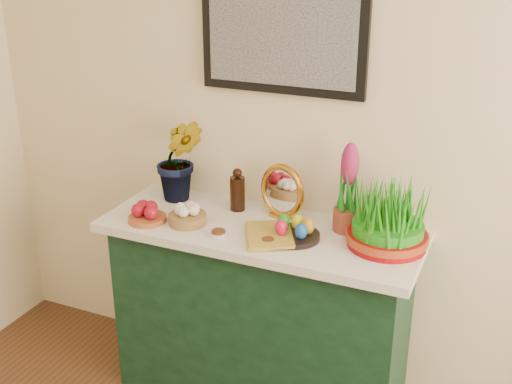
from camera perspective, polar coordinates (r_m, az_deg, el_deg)
room at (r=0.75m, az=-21.63°, el=-9.66°), size 4.50×4.54×2.72m
sideboard at (r=3.02m, az=0.39°, el=-11.09°), size 1.30×0.45×0.85m
tablecloth at (r=2.80m, az=0.41°, el=-3.44°), size 1.40×0.55×0.04m
hyacinth_green at (r=3.00m, az=-6.86°, el=4.07°), size 0.34×0.32×0.53m
apple_bowl at (r=2.86m, az=-9.66°, el=-1.93°), size 0.20×0.20×0.09m
garlic_basket at (r=2.82m, az=-6.12°, el=-2.09°), size 0.21×0.21×0.09m
vinegar_cruet at (r=2.92m, az=-1.66°, el=0.03°), size 0.07×0.07×0.20m
mirror at (r=2.84m, az=2.34°, el=0.02°), size 0.25×0.14×0.25m
book at (r=2.67m, az=-0.86°, el=-3.86°), size 0.27×0.30×0.03m
spice_dish_left at (r=2.70m, az=-3.36°, el=-3.72°), size 0.07×0.07×0.03m
spice_dish_right at (r=2.63m, az=1.07°, el=-4.45°), size 0.06×0.06×0.03m
egg_plate at (r=2.68m, az=3.39°, el=-3.49°), size 0.25×0.25×0.09m
hyacinth_pink at (r=2.71m, az=8.22°, el=0.01°), size 0.12×0.12×0.39m
wheatgrass_sabzeh at (r=2.63m, az=11.69°, el=-2.36°), size 0.33×0.33×0.27m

